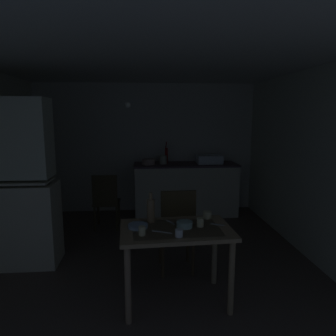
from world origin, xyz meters
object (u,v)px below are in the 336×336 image
object	(u,v)px
glass_bottle	(151,210)
chair_by_counter	(106,200)
hand_pump	(166,154)
chair_far_side	(177,230)
mixing_bowl_counter	(149,162)
mug_tall	(207,215)
hutch_cabinet	(17,189)
sink_basin	(209,159)
dining_table	(176,240)
serving_bowl_wide	(138,226)

from	to	relation	value
glass_bottle	chair_by_counter	bearing A→B (deg)	109.60
hand_pump	chair_far_side	world-z (taller)	hand_pump
mixing_bowl_counter	mug_tall	world-z (taller)	mixing_bowl_counter
hutch_cabinet	sink_basin	bearing A→B (deg)	33.54
chair_far_side	glass_bottle	distance (m)	0.59
dining_table	serving_bowl_wide	distance (m)	0.38
hutch_cabinet	glass_bottle	world-z (taller)	hutch_cabinet
mug_tall	glass_bottle	bearing A→B (deg)	-172.67
serving_bowl_wide	mug_tall	distance (m)	0.74
hutch_cabinet	sink_basin	world-z (taller)	hutch_cabinet
hutch_cabinet	chair_far_side	xyz separation A→B (m)	(1.85, -0.37, -0.42)
chair_by_counter	sink_basin	bearing A→B (deg)	20.27
mixing_bowl_counter	serving_bowl_wide	distance (m)	2.61
mixing_bowl_counter	glass_bottle	bearing A→B (deg)	-90.66
chair_far_side	serving_bowl_wide	bearing A→B (deg)	-129.93
mixing_bowl_counter	mug_tall	xyz separation A→B (m)	(0.55, -2.38, -0.20)
chair_by_counter	serving_bowl_wide	xyz separation A→B (m)	(0.53, -1.99, 0.29)
chair_far_side	glass_bottle	world-z (taller)	glass_bottle
sink_basin	mug_tall	size ratio (longest dim) A/B	5.00
chair_far_side	glass_bottle	bearing A→B (deg)	-129.64
chair_far_side	glass_bottle	xyz separation A→B (m)	(-0.30, -0.36, 0.35)
hand_pump	mug_tall	xyz separation A→B (m)	(0.23, -2.47, -0.32)
hand_pump	mixing_bowl_counter	xyz separation A→B (m)	(-0.32, -0.10, -0.12)
chair_far_side	chair_by_counter	size ratio (longest dim) A/B	1.11
chair_far_side	mug_tall	bearing A→B (deg)	-46.05
hand_pump	mixing_bowl_counter	distance (m)	0.36
glass_bottle	dining_table	bearing A→B (deg)	-38.89
sink_basin	mixing_bowl_counter	xyz separation A→B (m)	(-1.09, -0.05, -0.03)
chair_far_side	mixing_bowl_counter	bearing A→B (deg)	97.47
chair_by_counter	mug_tall	world-z (taller)	chair_by_counter
sink_basin	chair_by_counter	distance (m)	1.97
mug_tall	chair_by_counter	bearing A→B (deg)	124.97
sink_basin	dining_table	size ratio (longest dim) A/B	0.41
sink_basin	mixing_bowl_counter	bearing A→B (deg)	-177.37
hutch_cabinet	mug_tall	bearing A→B (deg)	-17.25
sink_basin	hand_pump	size ratio (longest dim) A/B	1.13
hutch_cabinet	chair_by_counter	distance (m)	1.50
hand_pump	chair_far_side	bearing A→B (deg)	-91.26
hand_pump	chair_by_counter	bearing A→B (deg)	-145.17
hutch_cabinet	chair_far_side	distance (m)	1.93
serving_bowl_wide	sink_basin	bearing A→B (deg)	64.85
mixing_bowl_counter	glass_bottle	xyz separation A→B (m)	(-0.03, -2.45, -0.12)
chair_far_side	hutch_cabinet	bearing A→B (deg)	168.65
hutch_cabinet	sink_basin	distance (m)	3.20
dining_table	serving_bowl_wide	size ratio (longest dim) A/B	5.77
hutch_cabinet	serving_bowl_wide	size ratio (longest dim) A/B	10.70
dining_table	mug_tall	world-z (taller)	mug_tall
mixing_bowl_counter	serving_bowl_wide	world-z (taller)	mixing_bowl_counter
hutch_cabinet	serving_bowl_wide	bearing A→B (deg)	-31.80
hand_pump	mug_tall	size ratio (longest dim) A/B	4.43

